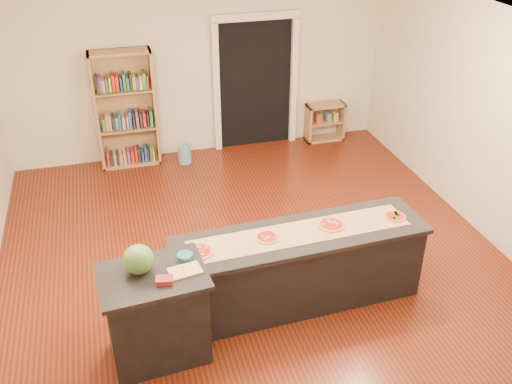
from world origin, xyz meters
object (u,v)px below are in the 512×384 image
object	(u,v)px
waste_bin	(185,154)
watermelon	(138,259)
kitchen_island	(299,268)
side_counter	(156,315)
bookshelf	(126,110)
low_shelf	(325,122)

from	to	relation	value
waste_bin	watermelon	world-z (taller)	watermelon
kitchen_island	side_counter	size ratio (longest dim) A/B	2.75
bookshelf	waste_bin	world-z (taller)	bookshelf
side_counter	low_shelf	size ratio (longest dim) A/B	1.49
kitchen_island	bookshelf	xyz separation A→B (m)	(-1.47, 3.84, 0.47)
kitchen_island	side_counter	xyz separation A→B (m)	(-1.56, -0.37, 0.04)
waste_bin	watermelon	bearing A→B (deg)	-104.41
side_counter	bookshelf	world-z (taller)	bookshelf
side_counter	waste_bin	distance (m)	4.12
low_shelf	waste_bin	size ratio (longest dim) A/B	2.14
watermelon	bookshelf	bearing A→B (deg)	87.43
side_counter	waste_bin	world-z (taller)	side_counter
low_shelf	waste_bin	bearing A→B (deg)	-174.75
side_counter	bookshelf	xyz separation A→B (m)	(0.09, 4.21, 0.43)
bookshelf	watermelon	world-z (taller)	bookshelf
bookshelf	watermelon	distance (m)	4.14
waste_bin	bookshelf	bearing A→B (deg)	166.02
bookshelf	waste_bin	distance (m)	1.14
bookshelf	watermelon	bearing A→B (deg)	-92.57
waste_bin	low_shelf	bearing A→B (deg)	5.25
watermelon	side_counter	bearing A→B (deg)	-35.63
kitchen_island	watermelon	world-z (taller)	watermelon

